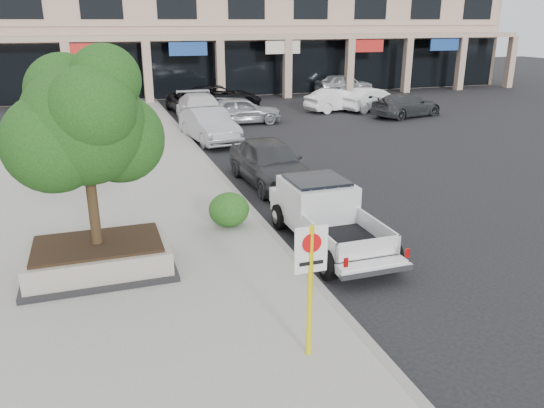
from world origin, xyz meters
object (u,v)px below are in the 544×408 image
Objects in this scene: no_parking_sign at (310,274)px; lot_car_b at (337,100)px; planter at (99,257)px; planter_tree at (90,124)px; curb_car_b at (209,125)px; lot_car_a at (241,110)px; lot_car_d at (219,97)px; lot_car_f at (372,99)px; pickup_truck at (330,218)px; curb_car_d at (191,102)px; lot_car_c at (406,105)px; curb_car_a at (270,162)px; curb_car_c at (201,110)px; lot_car_e at (344,84)px.

no_parking_sign is 0.55× the size of lot_car_b.
planter_tree is (0.13, 0.15, 2.94)m from planter.
lot_car_a is (2.62, 3.90, -0.02)m from curb_car_b.
planter is at bearing 162.53° from lot_car_d.
curb_car_b reaches higher than lot_car_f.
lot_car_f reaches higher than lot_car_b.
pickup_truck is 21.32m from lot_car_b.
lot_car_b is 0.98× the size of lot_car_f.
pickup_truck is at bearing -0.73° from planter.
lot_car_c is (11.90, -5.19, 0.01)m from curb_car_d.
curb_car_b is at bearing 90.95° from pickup_truck.
lot_car_d is at bearing 23.25° from curb_car_d.
no_parking_sign reaches higher than curb_car_a.
planter is 0.65× the size of pickup_truck.
curb_car_a is 15.65m from curb_car_d.
pickup_truck is 1.02× the size of curb_car_d.
planter_tree reaches higher than curb_car_c.
lot_car_e is at bearing 38.07° from curb_car_b.
lot_car_a reaches higher than lot_car_b.
lot_car_e is (10.93, 4.28, 0.01)m from lot_car_d.
lot_car_c is (12.00, -1.38, -0.13)m from curb_car_c.
lot_car_e is at bearing -66.53° from lot_car_d.
curb_car_d is at bearing 78.83° from curb_car_b.
lot_car_a is at bearing 65.10° from planter_tree.
lot_car_e is at bearing 63.25° from pickup_truck.
curb_car_a is at bearing 115.90° from lot_car_c.
curb_car_b is at bearing 67.85° from planter.
lot_car_f is (-0.86, 2.65, 0.03)m from lot_car_c.
planter_tree is 0.73× the size of lot_car_d.
lot_car_a is 0.80× the size of lot_car_d.
no_parking_sign reaches higher than lot_car_d.
lot_car_d is (-6.89, 3.11, 0.07)m from lot_car_b.
no_parking_sign is at bearing -95.62° from curb_car_c.
lot_car_d reaches higher than lot_car_c.
lot_car_d is (7.76, 22.09, -2.65)m from planter_tree.
lot_car_e is (18.69, 26.37, -2.64)m from planter_tree.
lot_car_a is 0.94× the size of lot_car_c.
curb_car_c is at bearing 83.26° from no_parking_sign.
planter_tree is at bearing 129.98° from lot_car_b.
pickup_truck is at bearing 141.96° from lot_car_b.
pickup_truck reaches higher than lot_car_f.
planter_tree is 0.81× the size of pickup_truck.
no_parking_sign is at bearing 132.54° from lot_car_f.
lot_car_c is at bearing -5.42° from curb_car_c.
curb_car_c is at bearing 89.00° from pickup_truck.
curb_car_a is 17.18m from lot_car_f.
lot_car_d is at bearing 2.88° from lot_car_a.
curb_car_b reaches higher than lot_car_e.
lot_car_b is at bearing -112.20° from lot_car_d.
lot_car_e is at bearing 55.43° from curb_car_a.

